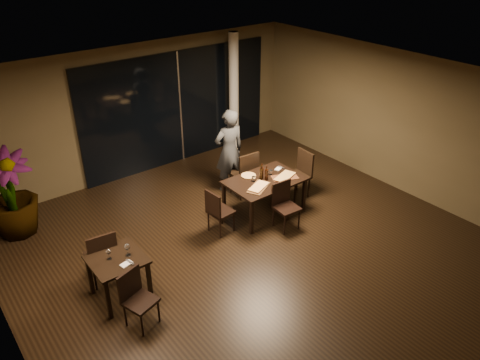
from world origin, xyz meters
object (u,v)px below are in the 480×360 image
at_px(chair_main_near, 284,203).
at_px(chair_main_right, 300,172).
at_px(bottle_b, 267,173).
at_px(main_table, 265,183).
at_px(side_table, 117,265).
at_px(chair_main_left, 218,210).
at_px(chair_main_far, 246,172).
at_px(bottle_c, 262,171).
at_px(chair_side_far, 102,255).
at_px(potted_plant, 10,194).
at_px(bottle_a, 261,172).
at_px(chair_side_near, 136,295).
at_px(diner, 229,151).

distance_m(chair_main_near, chair_main_right, 1.26).
bearing_deg(bottle_b, main_table, 146.64).
xyz_separation_m(side_table, chair_main_left, (2.23, 0.48, -0.11)).
bearing_deg(chair_main_far, main_table, 85.38).
height_order(bottle_b, bottle_c, bottle_c).
distance_m(chair_side_far, bottle_b, 3.50).
distance_m(chair_main_near, potted_plant, 5.11).
distance_m(chair_main_far, bottle_c, 0.75).
xyz_separation_m(chair_side_far, bottle_c, (3.45, 0.12, 0.35)).
relative_size(side_table, bottle_a, 2.70).
height_order(side_table, bottle_a, bottle_a).
relative_size(main_table, potted_plant, 0.89).
height_order(chair_main_near, chair_main_left, chair_main_near).
bearing_deg(chair_side_far, chair_main_left, -172.91).
distance_m(chair_main_left, chair_main_right, 2.22).
height_order(side_table, chair_side_far, chair_side_far).
distance_m(chair_side_near, bottle_a, 3.63).
distance_m(chair_main_near, chair_side_far, 3.48).
xyz_separation_m(potted_plant, bottle_c, (4.17, -2.26, 0.07)).
height_order(chair_side_far, potted_plant, potted_plant).
bearing_deg(chair_main_left, bottle_b, -95.00).
xyz_separation_m(chair_main_near, potted_plant, (-4.16, 2.95, 0.32)).
height_order(chair_main_right, chair_side_near, chair_main_right).
bearing_deg(chair_main_right, chair_main_left, -84.31).
xyz_separation_m(side_table, chair_main_far, (3.51, 1.25, -0.04)).
bearing_deg(diner, bottle_c, 96.43).
relative_size(chair_main_far, chair_main_left, 1.14).
height_order(main_table, chair_main_far, chair_main_far).
distance_m(chair_main_near, chair_main_left, 1.29).
bearing_deg(diner, chair_main_near, 96.29).
bearing_deg(chair_side_near, chair_main_far, 10.88).
height_order(chair_side_near, diner, diner).
bearing_deg(main_table, chair_main_far, 81.58).
bearing_deg(chair_main_right, chair_side_far, -84.92).
xyz_separation_m(chair_main_left, chair_side_near, (-2.27, -1.15, -0.01)).
height_order(main_table, bottle_c, bottle_c).
distance_m(chair_main_near, bottle_b, 0.71).
bearing_deg(potted_plant, bottle_b, -29.27).
bearing_deg(bottle_b, bottle_a, 126.41).
distance_m(chair_side_far, diner, 3.69).
height_order(side_table, bottle_c, bottle_c).
xyz_separation_m(main_table, chair_main_near, (-0.02, -0.61, -0.16)).
relative_size(chair_main_right, chair_side_near, 1.14).
bearing_deg(chair_side_near, diner, 16.91).
distance_m(chair_main_near, chair_side_near, 3.45).
xyz_separation_m(chair_main_far, chair_side_far, (-3.57, -0.78, -0.02)).
height_order(chair_main_right, bottle_c, bottle_c).
height_order(chair_main_left, bottle_a, bottle_a).
bearing_deg(chair_main_right, bottle_c, -87.78).
relative_size(chair_main_left, chair_side_far, 0.91).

